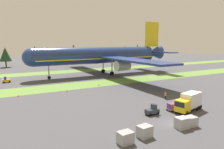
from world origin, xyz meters
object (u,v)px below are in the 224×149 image
Objects in this scene: taxiway_marker_0 at (67,91)px; cargo_dolly_second at (183,104)px; catering_truck at (189,102)px; ground_crew_loader at (195,103)px; baggage_tug at (152,110)px; uld_container_0 at (125,138)px; uld_container_3 at (190,121)px; taxiway_marker_1 at (18,96)px; uld_container_1 at (145,131)px; uld_container_2 at (182,123)px; airliner at (102,55)px; pushback_tractor at (6,80)px; taxiway_marker_2 at (99,85)px; taxiway_marker_3 at (128,84)px; cargo_dolly_lead at (173,106)px; ground_crew_marshaller at (165,95)px.

cargo_dolly_second is at bearing -57.03° from taxiway_marker_0.
ground_crew_loader is (3.14, 1.11, -1.01)m from catering_truck.
ground_crew_loader is 3.32× the size of taxiway_marker_0.
baggage_tug reaches higher than uld_container_0.
baggage_tug is at bearing 104.55° from uld_container_3.
taxiway_marker_0 reaches higher than taxiway_marker_1.
uld_container_1 is 7.08m from uld_container_2.
airliner reaches higher than ground_crew_loader.
taxiway_marker_2 is (25.42, -19.88, -0.56)m from pushback_tractor.
taxiway_marker_2 is at bearing 74.81° from uld_container_1.
uld_container_2 is (7.07, -0.44, 0.05)m from uld_container_1.
uld_container_2 is at bearing -58.25° from taxiway_marker_1.
cargo_dolly_second is at bearing 172.79° from airliner.
taxiway_marker_3 is (3.45, 27.24, -1.64)m from catering_truck.
uld_container_2 is (10.55, -0.12, 0.07)m from uld_container_0.
taxiway_marker_1 is 0.79× the size of taxiway_marker_3.
catering_truck is at bearing 18.66° from uld_container_1.
catering_truck is 59.34m from pushback_tractor.
cargo_dolly_lead is at bearing 132.36° from ground_crew_loader.
baggage_tug is 5.29× the size of taxiway_marker_1.
ground_crew_loader is (0.92, -7.76, 0.00)m from ground_crew_marshaller.
uld_container_2 is at bearing 133.23° from cargo_dolly_second.
cargo_dolly_second is at bearing -90.00° from baggage_tug.
baggage_tug is at bearing -70.98° from taxiway_marker_0.
baggage_tug is 5.28× the size of taxiway_marker_2.
catering_truck reaches higher than taxiway_marker_3.
pushback_tractor reaches higher than taxiway_marker_2.
taxiway_marker_3 is at bearing -11.26° from cargo_dolly_lead.
taxiway_marker_0 is at bearing 104.94° from uld_container_2.
catering_truck is 9.46m from uld_container_2.
catering_truck is (2.61, -1.65, 1.03)m from cargo_dolly_lead.
catering_truck reaches higher than taxiway_marker_2.
ground_crew_loader is at bearing 18.81° from uld_container_1.
ground_crew_marshaller is 23.35m from taxiway_marker_2.
uld_container_3 is at bearing 157.91° from cargo_dolly_lead.
uld_container_2 is at bearing -108.83° from taxiway_marker_3.
cargo_dolly_lead is 1.13× the size of uld_container_1.
uld_container_1 is 36.15m from taxiway_marker_1.
uld_container_3 is (-7.99, -14.24, -0.16)m from ground_crew_marshaller.
cargo_dolly_second is at bearing 20.29° from uld_container_0.
ground_crew_loader reaches higher than cargo_dolly_second.
taxiway_marker_2 is (2.72, 36.49, -0.65)m from uld_container_2.
baggage_tug is at bearing -95.23° from taxiway_marker_2.
taxiway_marker_3 is (6.07, 25.59, -0.60)m from cargo_dolly_lead.
taxiway_marker_1 is at bearing 97.02° from ground_crew_loader.
taxiway_marker_0 is at bearing 84.46° from ground_crew_loader.
ground_crew_loader reaches higher than uld_container_3.
taxiway_marker_3 is at bearing -0.08° from taxiway_marker_0.
catering_truck reaches higher than uld_container_2.
pushback_tractor is at bearing 111.93° from uld_container_2.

